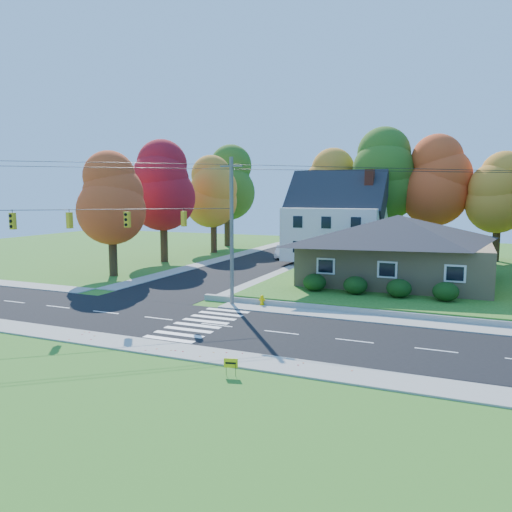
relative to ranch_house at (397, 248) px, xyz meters
The scene contains 21 objects.
ground 18.18m from the ranch_house, 116.57° to the right, with size 120.00×120.00×0.00m, color #3D7923.
road_main 18.18m from the ranch_house, 116.57° to the right, with size 90.00×8.00×0.02m, color black.
road_cross 19.15m from the ranch_house, 147.99° to the left, with size 8.00×44.00×0.02m, color black.
sidewalk_north 13.98m from the ranch_house, 126.03° to the right, with size 90.00×2.00×0.08m, color #9C9A90.
sidewalk_south 22.70m from the ranch_house, 110.85° to the right, with size 90.00×2.00×0.08m, color #9C9A90.
lawn 7.69m from the ranch_house, 45.00° to the left, with size 30.00×30.00×0.50m, color #3D7923.
ranch_house is the anchor object (origin of this frame).
colonial_house 14.46m from the ranch_house, 123.55° to the left, with size 10.40×8.40×9.60m.
hedge_row 6.57m from the ranch_house, 94.61° to the right, with size 10.70×1.70×1.27m.
traffic_infrastructure 16.87m from the ranch_house, 119.09° to the right, with size 38.10×10.66×10.00m.
tree_lot_0 21.20m from the ranch_house, 119.05° to the left, with size 6.72×6.72×12.51m.
tree_lot_1 18.58m from the ranch_house, 103.24° to the left, with size 7.84×7.84×14.60m.
tree_lot_2 18.99m from the ranch_house, 83.66° to the left, with size 7.28×7.28×13.56m.
tree_lot_3 19.29m from the ranch_house, 64.80° to the left, with size 6.16×6.16×11.47m.
tree_west_0 25.61m from the ranch_house, behind, with size 6.16×6.16×11.47m.
tree_west_1 27.18m from the ranch_house, 167.01° to the left, with size 7.28×7.28×13.56m.
tree_west_2 30.03m from the ranch_house, 147.38° to the left, with size 6.72×6.72×12.51m.
tree_west_3 36.60m from the ranch_house, 138.37° to the left, with size 7.84×7.84×14.60m.
white_car 20.67m from the ranch_house, 136.10° to the left, with size 1.62×4.64×1.53m, color silver.
fire_hydrant 13.06m from the ranch_house, 126.02° to the right, with size 0.44×0.34×0.77m.
yard_sign 23.38m from the ranch_house, 99.23° to the right, with size 0.59×0.17×0.75m.
Camera 1 is at (13.08, -25.02, 7.58)m, focal length 35.00 mm.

